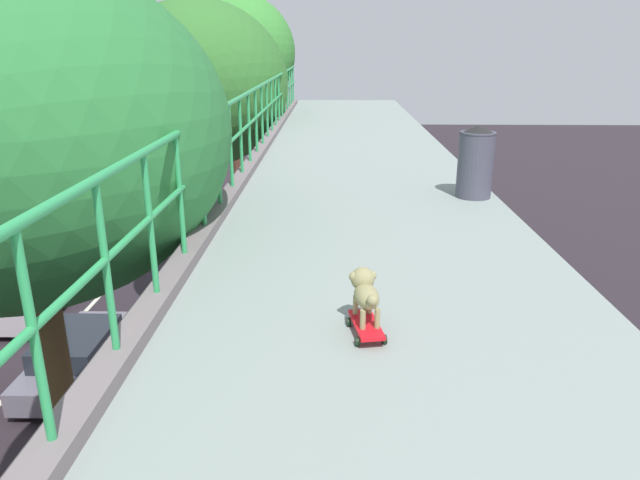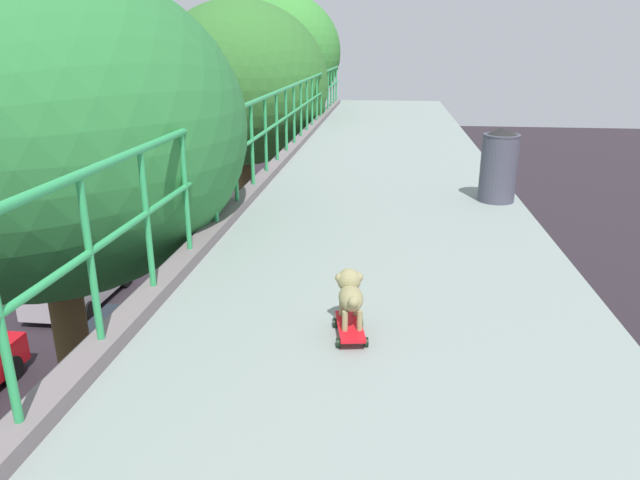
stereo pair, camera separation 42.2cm
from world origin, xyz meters
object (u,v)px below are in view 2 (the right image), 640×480
at_px(car_grey_fifth, 121,344).
at_px(toy_skateboard, 350,327).
at_px(small_dog, 350,292).
at_px(city_bus, 209,155).
at_px(car_silver_sixth, 82,279).
at_px(litter_bin, 499,164).

xyz_separation_m(car_grey_fifth, toy_skateboard, (6.52, -9.22, 5.66)).
relative_size(car_grey_fifth, small_dog, 10.10).
xyz_separation_m(car_grey_fifth, city_bus, (-3.44, 19.09, 1.34)).
bearing_deg(car_grey_fifth, toy_skateboard, -54.73).
xyz_separation_m(car_silver_sixth, toy_skateboard, (9.58, -12.93, 5.56)).
xyz_separation_m(city_bus, litter_bin, (11.47, -24.73, 4.70)).
bearing_deg(car_grey_fifth, small_dog, -54.53).
height_order(car_grey_fifth, small_dog, small_dog).
height_order(small_dog, litter_bin, litter_bin).
xyz_separation_m(city_bus, small_dog, (9.96, -28.24, 4.54)).
relative_size(car_grey_fifth, car_silver_sixth, 1.01).
xyz_separation_m(car_grey_fifth, litter_bin, (8.02, -5.64, 6.05)).
xyz_separation_m(car_grey_fifth, small_dog, (6.51, -9.14, 5.88)).
bearing_deg(small_dog, litter_bin, 66.69).
height_order(car_grey_fifth, city_bus, city_bus).
bearing_deg(litter_bin, city_bus, 114.87).
bearing_deg(small_dog, car_grey_fifth, 125.47).
height_order(car_grey_fifth, toy_skateboard, toy_skateboard).
bearing_deg(small_dog, car_silver_sixth, 126.66).
bearing_deg(car_grey_fifth, car_silver_sixth, 129.44).
distance_m(car_grey_fifth, car_silver_sixth, 4.81).
height_order(car_grey_fifth, car_silver_sixth, car_silver_sixth).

